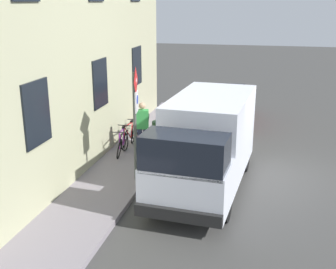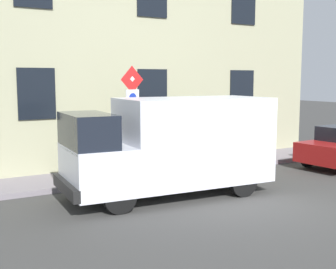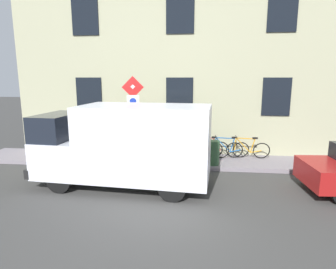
{
  "view_description": "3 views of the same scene",
  "coord_description": "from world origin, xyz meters",
  "px_view_note": "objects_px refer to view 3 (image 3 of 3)",
  "views": [
    {
      "loc": [
        -0.06,
        12.37,
        5.0
      ],
      "look_at": [
        2.55,
        1.31,
        1.45
      ],
      "focal_mm": 45.78,
      "sensor_mm": 36.0,
      "label": 1
    },
    {
      "loc": [
        -8.13,
        7.13,
        2.99
      ],
      "look_at": [
        3.07,
        0.55,
        1.36
      ],
      "focal_mm": 47.6,
      "sensor_mm": 36.0,
      "label": 2
    },
    {
      "loc": [
        -6.83,
        -0.84,
        3.3
      ],
      "look_at": [
        2.56,
        0.2,
        1.43
      ],
      "focal_mm": 30.81,
      "sensor_mm": 36.0,
      "label": 3
    }
  ],
  "objects_px": {
    "sign_post_stacked": "(133,108)",
    "delivery_van": "(126,144)",
    "bicycle_purple": "(188,148)",
    "pedestrian": "(193,138)",
    "bicycle_blue": "(227,149)",
    "bicycle_red": "(207,148)",
    "litter_bin": "(213,153)",
    "bicycle_orange": "(248,149)"
  },
  "relations": [
    {
      "from": "bicycle_red",
      "to": "litter_bin",
      "type": "bearing_deg",
      "value": 104.57
    },
    {
      "from": "delivery_van",
      "to": "bicycle_orange",
      "type": "xyz_separation_m",
      "value": [
        3.04,
        -4.11,
        -0.82
      ]
    },
    {
      "from": "sign_post_stacked",
      "to": "bicycle_blue",
      "type": "relative_size",
      "value": 1.8
    },
    {
      "from": "bicycle_red",
      "to": "pedestrian",
      "type": "bearing_deg",
      "value": 52.16
    },
    {
      "from": "delivery_van",
      "to": "bicycle_purple",
      "type": "height_order",
      "value": "delivery_van"
    },
    {
      "from": "sign_post_stacked",
      "to": "delivery_van",
      "type": "xyz_separation_m",
      "value": [
        -1.92,
        -0.21,
        -0.89
      ]
    },
    {
      "from": "bicycle_orange",
      "to": "pedestrian",
      "type": "bearing_deg",
      "value": 15.89
    },
    {
      "from": "delivery_van",
      "to": "bicycle_purple",
      "type": "relative_size",
      "value": 3.19
    },
    {
      "from": "bicycle_purple",
      "to": "pedestrian",
      "type": "height_order",
      "value": "pedestrian"
    },
    {
      "from": "pedestrian",
      "to": "litter_bin",
      "type": "xyz_separation_m",
      "value": [
        -0.34,
        -0.75,
        -0.48
      ]
    },
    {
      "from": "delivery_van",
      "to": "litter_bin",
      "type": "bearing_deg",
      "value": -138.62
    },
    {
      "from": "sign_post_stacked",
      "to": "bicycle_blue",
      "type": "height_order",
      "value": "sign_post_stacked"
    },
    {
      "from": "sign_post_stacked",
      "to": "bicycle_red",
      "type": "xyz_separation_m",
      "value": [
        1.12,
        -2.74,
        -1.71
      ]
    },
    {
      "from": "pedestrian",
      "to": "sign_post_stacked",
      "type": "bearing_deg",
      "value": -0.71
    },
    {
      "from": "delivery_van",
      "to": "bicycle_red",
      "type": "bearing_deg",
      "value": -125.49
    },
    {
      "from": "bicycle_purple",
      "to": "litter_bin",
      "type": "distance_m",
      "value": 1.39
    },
    {
      "from": "pedestrian",
      "to": "bicycle_red",
      "type": "bearing_deg",
      "value": -144.45
    },
    {
      "from": "litter_bin",
      "to": "bicycle_purple",
      "type": "bearing_deg",
      "value": 45.13
    },
    {
      "from": "bicycle_red",
      "to": "litter_bin",
      "type": "distance_m",
      "value": 1.0
    },
    {
      "from": "bicycle_blue",
      "to": "litter_bin",
      "type": "height_order",
      "value": "litter_bin"
    },
    {
      "from": "bicycle_red",
      "to": "bicycle_purple",
      "type": "distance_m",
      "value": 0.79
    },
    {
      "from": "delivery_van",
      "to": "bicycle_purple",
      "type": "xyz_separation_m",
      "value": [
        3.04,
        -1.74,
        -0.82
      ]
    },
    {
      "from": "litter_bin",
      "to": "bicycle_orange",
      "type": "bearing_deg",
      "value": -54.84
    },
    {
      "from": "litter_bin",
      "to": "bicycle_blue",
      "type": "bearing_deg",
      "value": -31.48
    },
    {
      "from": "bicycle_orange",
      "to": "litter_bin",
      "type": "height_order",
      "value": "litter_bin"
    },
    {
      "from": "sign_post_stacked",
      "to": "delivery_van",
      "type": "distance_m",
      "value": 2.13
    },
    {
      "from": "bicycle_purple",
      "to": "litter_bin",
      "type": "xyz_separation_m",
      "value": [
        -0.98,
        -0.98,
        0.08
      ]
    },
    {
      "from": "bicycle_orange",
      "to": "pedestrian",
      "type": "relative_size",
      "value": 1.0
    },
    {
      "from": "sign_post_stacked",
      "to": "bicycle_purple",
      "type": "height_order",
      "value": "sign_post_stacked"
    },
    {
      "from": "bicycle_blue",
      "to": "bicycle_purple",
      "type": "xyz_separation_m",
      "value": [
        -0.0,
        1.58,
        0.0
      ]
    },
    {
      "from": "delivery_van",
      "to": "pedestrian",
      "type": "distance_m",
      "value": 3.12
    },
    {
      "from": "pedestrian",
      "to": "bicycle_blue",
      "type": "bearing_deg",
      "value": -167.91
    },
    {
      "from": "litter_bin",
      "to": "bicycle_red",
      "type": "bearing_deg",
      "value": 11.08
    },
    {
      "from": "bicycle_red",
      "to": "bicycle_purple",
      "type": "relative_size",
      "value": 1.0
    },
    {
      "from": "sign_post_stacked",
      "to": "bicycle_orange",
      "type": "xyz_separation_m",
      "value": [
        1.12,
        -4.32,
        -1.71
      ]
    },
    {
      "from": "sign_post_stacked",
      "to": "litter_bin",
      "type": "relative_size",
      "value": 3.43
    },
    {
      "from": "pedestrian",
      "to": "delivery_van",
      "type": "bearing_deg",
      "value": 37.52
    },
    {
      "from": "sign_post_stacked",
      "to": "bicycle_purple",
      "type": "relative_size",
      "value": 1.8
    },
    {
      "from": "pedestrian",
      "to": "bicycle_orange",
      "type": "bearing_deg",
      "value": -176.57
    },
    {
      "from": "bicycle_purple",
      "to": "pedestrian",
      "type": "relative_size",
      "value": 1.0
    },
    {
      "from": "bicycle_blue",
      "to": "bicycle_purple",
      "type": "distance_m",
      "value": 1.58
    },
    {
      "from": "bicycle_orange",
      "to": "pedestrian",
      "type": "height_order",
      "value": "pedestrian"
    }
  ]
}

